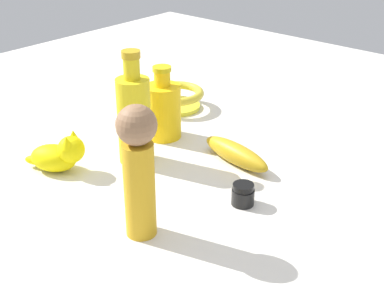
# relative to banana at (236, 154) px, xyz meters

# --- Properties ---
(ground) EXTENTS (2.00, 2.00, 0.00)m
(ground) POSITION_rel_banana_xyz_m (0.06, 0.07, -0.02)
(ground) COLOR silver
(banana) EXTENTS (0.18, 0.07, 0.04)m
(banana) POSITION_rel_banana_xyz_m (0.00, 0.00, 0.00)
(banana) COLOR #BD951A
(banana) RESTS_ON ground
(bowl) EXTENTS (0.14, 0.14, 0.05)m
(bowl) POSITION_rel_banana_xyz_m (0.29, -0.14, 0.01)
(bowl) COLOR yellow
(bowl) RESTS_ON ground
(nail_polish_jar) EXTENTS (0.04, 0.04, 0.04)m
(nail_polish_jar) POSITION_rel_banana_xyz_m (-0.10, 0.12, -0.00)
(nail_polish_jar) COLOR black
(nail_polish_jar) RESTS_ON ground
(cat_figurine) EXTENTS (0.13, 0.10, 0.09)m
(cat_figurine) POSITION_rel_banana_xyz_m (0.25, 0.26, 0.01)
(cat_figurine) COLOR yellow
(cat_figurine) RESTS_ON ground
(person_figure_adult) EXTENTS (0.07, 0.07, 0.23)m
(person_figure_adult) POSITION_rel_banana_xyz_m (-0.03, 0.30, 0.10)
(person_figure_adult) COLOR gold
(person_figure_adult) RESTS_ON ground
(bottle_tall) EXTENTS (0.07, 0.07, 0.24)m
(bottle_tall) POSITION_rel_banana_xyz_m (0.16, 0.13, 0.08)
(bottle_tall) COLOR yellow
(bottle_tall) RESTS_ON ground
(bottle_short) EXTENTS (0.08, 0.08, 0.17)m
(bottle_short) POSITION_rel_banana_xyz_m (0.20, 0.01, 0.05)
(bottle_short) COLOR yellow
(bottle_short) RESTS_ON ground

